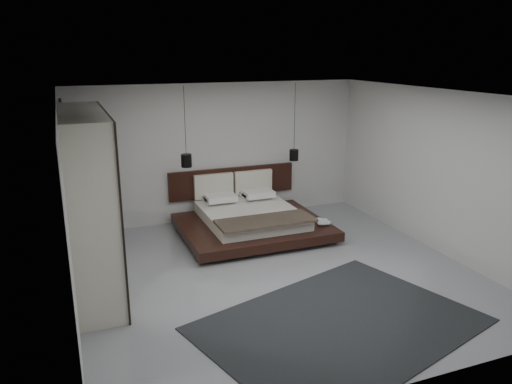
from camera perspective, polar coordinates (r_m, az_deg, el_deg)
name	(u,v)px	position (r m, az deg, el deg)	size (l,w,h in m)	color
floor	(277,274)	(8.02, 2.45, -9.30)	(6.00, 6.00, 0.00)	gray
ceiling	(280,95)	(7.29, 2.71, 11.05)	(6.00, 6.00, 0.00)	white
wall_back	(220,152)	(10.28, -4.19, 4.56)	(6.00, 6.00, 0.00)	beige
wall_front	(403,266)	(5.09, 16.42, -8.08)	(6.00, 6.00, 0.00)	beige
wall_left	(67,211)	(6.94, -20.77, -2.05)	(6.00, 6.00, 0.00)	beige
wall_right	(438,172)	(9.13, 20.08, 2.18)	(6.00, 6.00, 0.00)	beige
lattice_screen	(68,176)	(9.33, -20.72, 1.76)	(0.05, 0.90, 2.60)	black
bed	(250,218)	(9.65, -0.68, -3.04)	(2.70, 2.36, 1.06)	black
book_lower	(317,223)	(9.54, 6.96, -3.49)	(0.24, 0.32, 0.03)	#99724C
book_upper	(317,222)	(9.50, 6.94, -3.41)	(0.23, 0.31, 0.02)	#99724C
pendant_left	(186,160)	(9.42, -7.96, 3.60)	(0.20, 0.20, 1.49)	black
pendant_right	(294,155)	(10.16, 4.35, 4.27)	(0.18, 0.18, 1.54)	black
wardrobe	(89,202)	(7.55, -18.52, -1.15)	(0.63, 2.67, 2.62)	beige
rug	(340,324)	(6.74, 9.56, -14.68)	(3.44, 2.46, 0.01)	black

